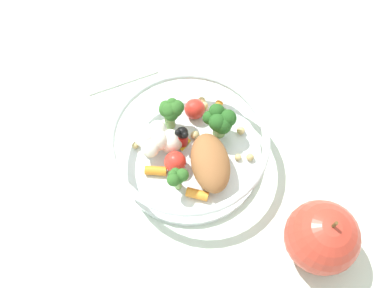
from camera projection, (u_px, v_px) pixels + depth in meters
The scene contains 4 objects.
ground_plane at pixel (183, 147), 0.55m from camera, with size 2.40×2.40×0.00m, color silver.
food_container at pixel (191, 144), 0.52m from camera, with size 0.20×0.20×0.06m.
loose_apple at pixel (322, 237), 0.45m from camera, with size 0.08×0.08×0.09m.
folded_napkin at pixel (111, 54), 0.62m from camera, with size 0.12×0.11×0.01m, color white.
Camera 1 is at (0.22, -0.12, 0.49)m, focal length 37.93 mm.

